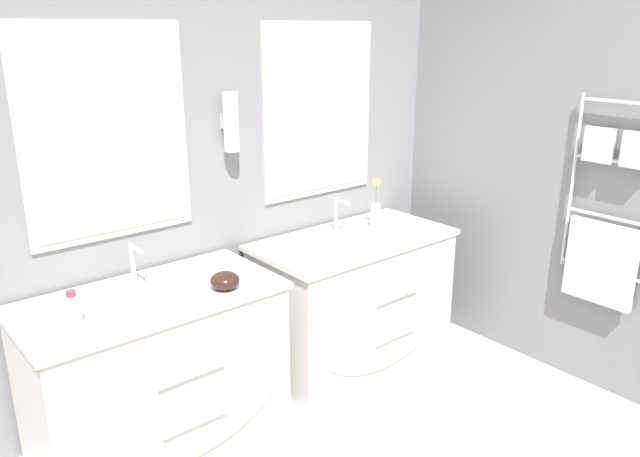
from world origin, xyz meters
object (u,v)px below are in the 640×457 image
object	(u,v)px
vanity_left	(160,372)
flower_vase	(376,208)
amenity_bowl	(225,281)
toiletry_bottle	(73,310)
vanity_right	(357,300)

from	to	relation	value
vanity_left	flower_vase	distance (m)	1.59
amenity_bowl	flower_vase	bearing A→B (deg)	10.26
toiletry_bottle	amenity_bowl	world-z (taller)	toiletry_bottle
vanity_right	toiletry_bottle	xyz separation A→B (m)	(-1.66, -0.06, 0.46)
toiletry_bottle	amenity_bowl	size ratio (longest dim) A/B	1.14
vanity_left	vanity_right	distance (m)	1.28
flower_vase	vanity_left	bearing A→B (deg)	-176.48
vanity_right	toiletry_bottle	distance (m)	1.72
vanity_left	vanity_right	world-z (taller)	same
vanity_left	toiletry_bottle	xyz separation A→B (m)	(-0.38, -0.06, 0.46)
flower_vase	vanity_right	bearing A→B (deg)	-157.83
vanity_right	flower_vase	xyz separation A→B (m)	(0.23, 0.09, 0.51)
vanity_right	amenity_bowl	distance (m)	1.07
vanity_right	vanity_left	bearing A→B (deg)	180.00
vanity_right	flower_vase	distance (m)	0.57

